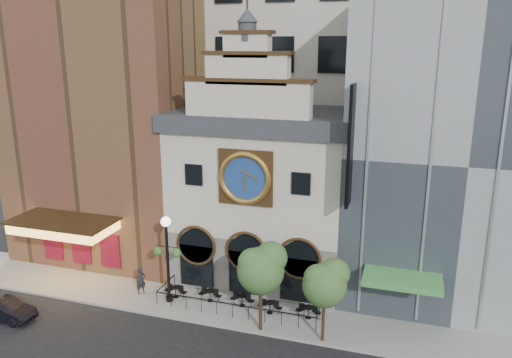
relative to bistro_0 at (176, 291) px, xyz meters
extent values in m
plane|color=black|center=(4.55, -2.43, -0.61)|extent=(120.00, 120.00, 0.00)
cube|color=gray|center=(4.55, 0.07, -0.54)|extent=(44.00, 5.00, 0.15)
cube|color=#605E5B|center=(4.55, 5.57, 1.54)|extent=(12.00, 8.00, 4.00)
cube|color=beige|center=(4.55, 5.57, 7.04)|extent=(12.00, 8.00, 7.00)
cube|color=#2D3035|center=(4.55, 5.57, 11.14)|extent=(12.60, 8.60, 1.20)
cube|color=#31200E|center=(4.55, 1.49, 7.94)|extent=(3.60, 0.25, 3.60)
cylinder|color=navy|center=(4.55, 1.35, 7.94)|extent=(3.10, 0.12, 3.10)
torus|color=gold|center=(4.55, 1.27, 7.94)|extent=(3.46, 0.36, 3.46)
cylinder|color=#2D3035|center=(4.55, 1.97, 16.84)|extent=(1.10, 1.10, 1.10)
cone|color=#2D3035|center=(4.55, 1.97, 17.79)|extent=(1.30, 1.30, 0.80)
cube|color=brown|center=(-8.45, 7.57, 12.04)|extent=(14.00, 12.00, 25.00)
cube|color=#FFBF59|center=(-8.45, -0.13, 3.74)|extent=(7.00, 3.40, 0.70)
cube|color=#31200E|center=(-8.45, -0.13, 4.19)|extent=(7.40, 3.80, 0.15)
cube|color=maroon|center=(-8.45, 1.52, 1.54)|extent=(5.60, 0.15, 2.60)
cube|color=gray|center=(17.55, 7.57, 9.54)|extent=(14.00, 12.00, 20.00)
cube|color=#469A4B|center=(14.55, 0.37, 2.84)|extent=(4.50, 2.40, 0.35)
cube|color=black|center=(11.15, 0.57, 10.54)|extent=(0.18, 1.60, 7.00)
cube|color=beige|center=(4.55, 17.57, 19.39)|extent=(20.00, 16.00, 40.00)
cylinder|color=black|center=(0.00, 0.00, 0.28)|extent=(0.68, 0.68, 0.03)
cylinder|color=black|center=(0.00, 0.00, -0.09)|extent=(0.06, 0.06, 0.72)
cylinder|color=black|center=(2.42, 0.24, 0.28)|extent=(0.68, 0.68, 0.03)
cylinder|color=black|center=(2.42, 0.24, -0.09)|extent=(0.06, 0.06, 0.72)
cylinder|color=black|center=(4.68, 0.26, 0.28)|extent=(0.68, 0.68, 0.03)
cylinder|color=black|center=(4.68, 0.26, -0.09)|extent=(0.06, 0.06, 0.72)
cylinder|color=black|center=(6.65, -0.05, 0.28)|extent=(0.68, 0.68, 0.03)
cylinder|color=black|center=(6.65, -0.05, -0.09)|extent=(0.06, 0.06, 0.72)
cylinder|color=black|center=(9.11, 0.11, 0.28)|extent=(0.68, 0.68, 0.03)
cylinder|color=black|center=(9.11, 0.11, -0.09)|extent=(0.06, 0.06, 0.72)
imported|color=black|center=(-9.12, -5.53, 0.05)|extent=(4.08, 1.48, 1.34)
imported|color=black|center=(-2.50, -0.19, 0.47)|extent=(0.79, 0.81, 1.88)
cylinder|color=black|center=(-0.17, -0.56, 2.24)|extent=(0.19, 0.19, 5.40)
cylinder|color=black|center=(-0.17, -0.56, -0.30)|extent=(0.48, 0.48, 0.32)
sphere|color=white|center=(-0.17, -0.56, 5.16)|extent=(0.65, 0.65, 0.65)
sphere|color=#255823|center=(-0.82, -0.60, 3.05)|extent=(0.61, 0.61, 0.61)
sphere|color=#255823|center=(0.48, -0.52, 3.05)|extent=(0.61, 0.61, 0.61)
cylinder|color=#382619|center=(6.64, -2.03, 1.03)|extent=(0.21, 0.21, 3.00)
sphere|color=#335D25|center=(6.64, -2.03, 3.39)|extent=(2.78, 2.78, 2.78)
sphere|color=#335D25|center=(7.17, -1.71, 4.14)|extent=(1.93, 1.93, 1.93)
sphere|color=#335D25|center=(6.21, -2.24, 3.92)|extent=(1.71, 1.71, 1.71)
cylinder|color=#382619|center=(10.40, -2.03, 0.89)|extent=(0.19, 0.19, 2.72)
sphere|color=#355B24|center=(10.40, -2.03, 3.03)|extent=(2.52, 2.52, 2.52)
sphere|color=#355B24|center=(10.89, -1.74, 3.71)|extent=(1.75, 1.75, 1.75)
sphere|color=#355B24|center=(10.01, -2.22, 3.51)|extent=(1.55, 1.55, 1.55)
camera|label=1|loc=(14.42, -27.47, 16.12)|focal=35.00mm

